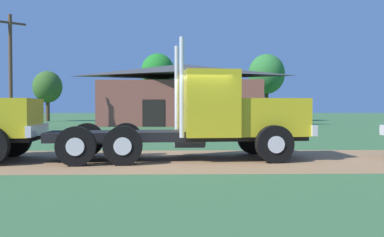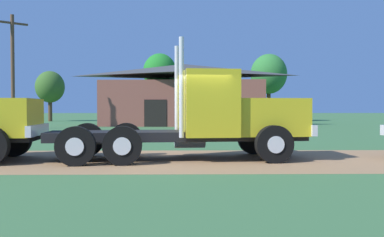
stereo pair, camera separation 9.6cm
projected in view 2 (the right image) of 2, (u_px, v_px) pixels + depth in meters
The scene contains 8 objects.
ground_plane at pixel (187, 160), 12.78m from camera, with size 200.00×200.00×0.00m, color #3B683A.
dirt_track at pixel (187, 160), 12.78m from camera, with size 120.00×5.51×0.01m, color #977049.
truck_foreground_white at pixel (213, 118), 13.01m from camera, with size 7.97×3.18×3.57m.
shed_building at pixel (184, 96), 37.27m from camera, with size 14.75×7.87×5.37m.
utility_pole_near at pixel (13, 69), 30.33m from camera, with size 1.78×1.51×8.19m.
tree_left at pixel (50, 87), 47.49m from camera, with size 3.22×3.22×5.63m.
tree_mid at pixel (160, 72), 41.36m from camera, with size 3.25×3.25×6.82m.
tree_right at pixel (269, 74), 47.22m from camera, with size 4.04×4.04×7.51m.
Camera 2 is at (-0.08, -12.74, 1.60)m, focal length 39.69 mm.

